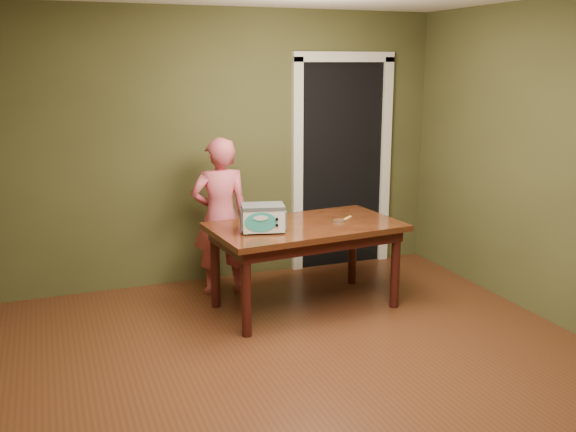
{
  "coord_description": "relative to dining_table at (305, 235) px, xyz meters",
  "views": [
    {
      "loc": [
        -1.56,
        -3.46,
        2.09
      ],
      "look_at": [
        0.14,
        1.0,
        0.95
      ],
      "focal_mm": 40.0,
      "sensor_mm": 36.0,
      "label": 1
    }
  ],
  "objects": [
    {
      "name": "doorway",
      "position": [
        0.83,
        1.33,
        0.41
      ],
      "size": [
        1.1,
        0.66,
        2.25
      ],
      "color": "black",
      "rests_on": "ground"
    },
    {
      "name": "room_shell",
      "position": [
        -0.47,
        -1.45,
        1.06
      ],
      "size": [
        4.52,
        5.02,
        2.61
      ],
      "color": "#4A4B28",
      "rests_on": "ground"
    },
    {
      "name": "dining_table",
      "position": [
        0.0,
        0.0,
        0.0
      ],
      "size": [
        1.68,
        1.05,
        0.75
      ],
      "rotation": [
        0.0,
        0.0,
        0.09
      ],
      "color": "#34170B",
      "rests_on": "floor"
    },
    {
      "name": "floor",
      "position": [
        -0.47,
        -1.45,
        -0.65
      ],
      "size": [
        5.0,
        5.0,
        0.0
      ],
      "primitive_type": "plane",
      "color": "#512A17",
      "rests_on": "ground"
    },
    {
      "name": "toy_oven",
      "position": [
        -0.42,
        -0.11,
        0.22
      ],
      "size": [
        0.41,
        0.32,
        0.22
      ],
      "rotation": [
        0.0,
        0.0,
        -0.23
      ],
      "color": "#4C4F54",
      "rests_on": "dining_table"
    },
    {
      "name": "baking_pan",
      "position": [
        0.3,
        -0.04,
        0.11
      ],
      "size": [
        0.1,
        0.1,
        0.02
      ],
      "color": "silver",
      "rests_on": "dining_table"
    },
    {
      "name": "child",
      "position": [
        -0.58,
        0.63,
        0.08
      ],
      "size": [
        0.55,
        0.39,
        1.45
      ],
      "primitive_type": "imported",
      "rotation": [
        0.0,
        0.0,
        3.07
      ],
      "color": "#CA5363",
      "rests_on": "floor"
    },
    {
      "name": "spatula",
      "position": [
        0.42,
        0.05,
        0.1
      ],
      "size": [
        0.15,
        0.14,
        0.01
      ],
      "primitive_type": "cube",
      "rotation": [
        0.0,
        0.0,
        0.71
      ],
      "color": "#DCB05F",
      "rests_on": "dining_table"
    }
  ]
}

